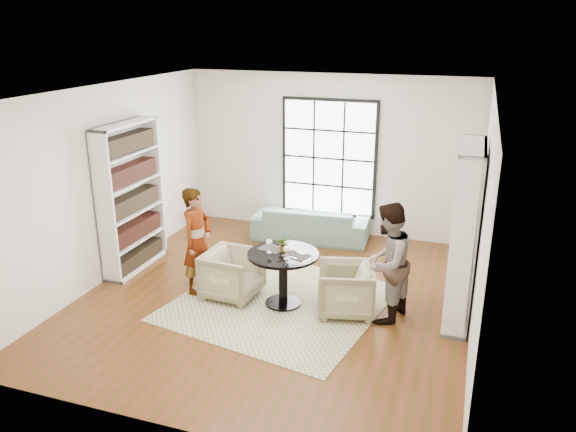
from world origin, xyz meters
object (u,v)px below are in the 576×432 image
(flower_centerpiece, at_px, (284,244))
(armchair_left, at_px, (232,274))
(wine_glass_right, at_px, (286,249))
(wine_glass_left, at_px, (269,243))
(sofa, at_px, (311,223))
(pedestal_table, at_px, (283,268))
(person_right, at_px, (387,263))
(armchair_right, at_px, (345,289))
(person_left, at_px, (197,241))

(flower_centerpiece, bearing_deg, armchair_left, -176.24)
(armchair_left, distance_m, wine_glass_right, 1.09)
(wine_glass_left, bearing_deg, wine_glass_right, -23.40)
(sofa, xyz_separation_m, armchair_left, (-0.43, -2.62, 0.04))
(pedestal_table, bearing_deg, wine_glass_right, -58.16)
(wine_glass_left, xyz_separation_m, wine_glass_right, (0.30, -0.13, -0.01))
(flower_centerpiece, bearing_deg, sofa, 98.04)
(armchair_left, bearing_deg, wine_glass_left, -91.02)
(pedestal_table, relative_size, wine_glass_right, 5.19)
(person_right, bearing_deg, wine_glass_right, -64.05)
(armchair_right, bearing_deg, pedestal_table, -100.22)
(person_left, bearing_deg, wine_glass_left, -85.49)
(sofa, xyz_separation_m, wine_glass_right, (0.48, -2.81, 0.63))
(armchair_right, relative_size, wine_glass_left, 3.84)
(pedestal_table, xyz_separation_m, armchair_right, (0.89, 0.06, -0.23))
(wine_glass_left, xyz_separation_m, flower_centerpiece, (0.19, 0.11, -0.03))
(sofa, distance_m, armchair_right, 2.86)
(wine_glass_right, bearing_deg, armchair_right, 16.92)
(pedestal_table, height_order, person_right, person_right)
(person_left, distance_m, wine_glass_right, 1.47)
(armchair_right, xyz_separation_m, person_right, (0.55, 0.00, 0.48))
(person_right, distance_m, wine_glass_left, 1.64)
(person_left, distance_m, wine_glass_left, 1.16)
(person_right, height_order, wine_glass_left, person_right)
(armchair_right, relative_size, wine_glass_right, 4.01)
(person_left, bearing_deg, armchair_right, -81.38)
(wine_glass_left, bearing_deg, sofa, 93.76)
(pedestal_table, bearing_deg, person_left, 179.72)
(sofa, relative_size, person_left, 1.32)
(pedestal_table, xyz_separation_m, flower_centerpiece, (-0.00, 0.06, 0.33))
(armchair_left, xyz_separation_m, armchair_right, (1.68, 0.05, -0.00))
(armchair_left, height_order, wine_glass_right, wine_glass_right)
(armchair_right, distance_m, person_right, 0.73)
(wine_glass_right, bearing_deg, sofa, 99.63)
(pedestal_table, distance_m, flower_centerpiece, 0.34)
(pedestal_table, distance_m, person_left, 1.36)
(armchair_left, distance_m, person_right, 2.29)
(wine_glass_left, relative_size, flower_centerpiece, 0.91)
(pedestal_table, relative_size, wine_glass_left, 4.97)
(sofa, distance_m, person_right, 3.18)
(person_right, bearing_deg, flower_centerpiece, -74.17)
(person_right, relative_size, wine_glass_left, 8.20)
(sofa, bearing_deg, wine_glass_right, 95.37)
(sofa, relative_size, flower_centerpiece, 9.64)
(sofa, height_order, flower_centerpiece, flower_centerpiece)
(wine_glass_right, xyz_separation_m, flower_centerpiece, (-0.11, 0.24, -0.03))
(armchair_right, distance_m, wine_glass_left, 1.24)
(pedestal_table, distance_m, armchair_right, 0.92)
(sofa, relative_size, armchair_left, 2.73)
(person_left, relative_size, flower_centerpiece, 7.31)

